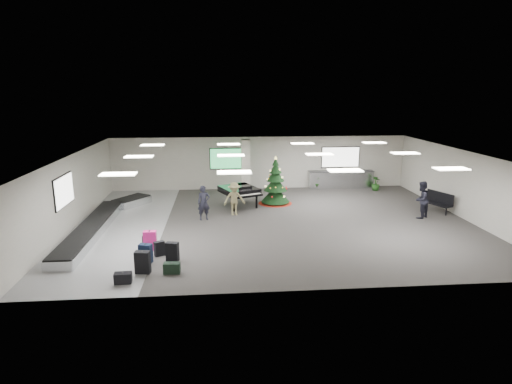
{
  "coord_description": "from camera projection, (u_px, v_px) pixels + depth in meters",
  "views": [
    {
      "loc": [
        -2.51,
        -18.82,
        5.97
      ],
      "look_at": [
        -0.79,
        1.0,
        1.2
      ],
      "focal_mm": 30.0,
      "sensor_mm": 36.0,
      "label": 1
    }
  ],
  "objects": [
    {
      "name": "christmas_tree",
      "position": [
        275.0,
        187.0,
        22.89
      ],
      "size": [
        1.81,
        1.81,
        2.58
      ],
      "color": "#661509",
      "rests_on": "ground"
    },
    {
      "name": "traveler_b",
      "position": [
        234.0,
        199.0,
        20.77
      ],
      "size": [
        1.14,
        0.79,
        1.62
      ],
      "primitive_type": "imported",
      "rotation": [
        0.0,
        0.0,
        0.18
      ],
      "color": "olive",
      "rests_on": "ground"
    },
    {
      "name": "suitcase_8",
      "position": [
        148.0,
        242.0,
        16.4
      ],
      "size": [
        0.4,
        0.27,
        0.56
      ],
      "rotation": [
        0.0,
        0.0,
        -0.18
      ],
      "color": "black",
      "rests_on": "ground"
    },
    {
      "name": "baggage_carousel",
      "position": [
        101.0,
        222.0,
        19.05
      ],
      "size": [
        2.28,
        9.71,
        0.43
      ],
      "color": "silver",
      "rests_on": "ground"
    },
    {
      "name": "suitcase_3",
      "position": [
        159.0,
        249.0,
        15.73
      ],
      "size": [
        0.42,
        0.36,
        0.57
      ],
      "rotation": [
        0.0,
        0.0,
        0.55
      ],
      "color": "black",
      "rests_on": "ground"
    },
    {
      "name": "service_counter",
      "position": [
        341.0,
        179.0,
        26.57
      ],
      "size": [
        4.05,
        0.65,
        1.08
      ],
      "color": "silver",
      "rests_on": "ground"
    },
    {
      "name": "grand_piano",
      "position": [
        240.0,
        191.0,
        22.21
      ],
      "size": [
        2.3,
        2.58,
        1.21
      ],
      "rotation": [
        0.0,
        0.0,
        0.4
      ],
      "color": "black",
      "rests_on": "ground"
    },
    {
      "name": "suitcase_0",
      "position": [
        143.0,
        262.0,
        14.21
      ],
      "size": [
        0.52,
        0.34,
        0.78
      ],
      "rotation": [
        0.0,
        0.0,
        -0.14
      ],
      "color": "black",
      "rests_on": "ground"
    },
    {
      "name": "green_duffel",
      "position": [
        172.0,
        268.0,
        14.25
      ],
      "size": [
        0.56,
        0.31,
        0.38
      ],
      "rotation": [
        0.0,
        0.0,
        -0.07
      ],
      "color": "black",
      "rests_on": "ground"
    },
    {
      "name": "potted_plant_left",
      "position": [
        317.0,
        183.0,
        26.33
      ],
      "size": [
        0.54,
        0.49,
        0.81
      ],
      "primitive_type": "imported",
      "rotation": [
        0.0,
        0.0,
        0.35
      ],
      "color": "#154316",
      "rests_on": "ground"
    },
    {
      "name": "suitcase_1",
      "position": [
        172.0,
        252.0,
        15.26
      ],
      "size": [
        0.49,
        0.34,
        0.71
      ],
      "rotation": [
        0.0,
        0.0,
        -0.28
      ],
      "color": "black",
      "rests_on": "ground"
    },
    {
      "name": "potted_plant_right",
      "position": [
        376.0,
        183.0,
        25.95
      ],
      "size": [
        0.69,
        0.69,
        0.88
      ],
      "primitive_type": "imported",
      "rotation": [
        0.0,
        0.0,
        2.28
      ],
      "color": "#154316",
      "rests_on": "ground"
    },
    {
      "name": "ground",
      "position": [
        275.0,
        222.0,
        19.84
      ],
      "size": [
        18.0,
        18.0,
        0.0
      ],
      "primitive_type": "plane",
      "color": "#3A3735",
      "rests_on": "ground"
    },
    {
      "name": "pink_suitcase",
      "position": [
        150.0,
        240.0,
        16.29
      ],
      "size": [
        0.48,
        0.28,
        0.77
      ],
      "rotation": [
        0.0,
        0.0,
        -0.02
      ],
      "color": "#CF1B75",
      "rests_on": "ground"
    },
    {
      "name": "traveler_bench",
      "position": [
        421.0,
        200.0,
        20.26
      ],
      "size": [
        1.1,
        1.06,
        1.78
      ],
      "primitive_type": "imported",
      "rotation": [
        0.0,
        0.0,
        3.8
      ],
      "color": "black",
      "rests_on": "ground"
    },
    {
      "name": "black_duffel",
      "position": [
        123.0,
        278.0,
        13.5
      ],
      "size": [
        0.55,
        0.32,
        0.37
      ],
      "rotation": [
        0.0,
        0.0,
        0.05
      ],
      "color": "black",
      "rests_on": "ground"
    },
    {
      "name": "navy_suitcase",
      "position": [
        146.0,
        253.0,
        15.09
      ],
      "size": [
        0.5,
        0.37,
        0.7
      ],
      "rotation": [
        0.0,
        0.0,
        -0.28
      ],
      "color": "black",
      "rests_on": "ground"
    },
    {
      "name": "room_envelope",
      "position": [
        265.0,
        170.0,
        19.91
      ],
      "size": [
        18.02,
        14.02,
        3.21
      ],
      "color": "beige",
      "rests_on": "ground"
    },
    {
      "name": "traveler_a",
      "position": [
        204.0,
        203.0,
        19.99
      ],
      "size": [
        0.68,
        0.53,
        1.64
      ],
      "primitive_type": "imported",
      "rotation": [
        0.0,
        0.0,
        0.26
      ],
      "color": "black",
      "rests_on": "ground"
    },
    {
      "name": "bench",
      "position": [
        438.0,
        201.0,
        21.29
      ],
      "size": [
        1.1,
        1.69,
        1.02
      ],
      "rotation": [
        0.0,
        0.0,
        0.37
      ],
      "color": "black",
      "rests_on": "ground"
    }
  ]
}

